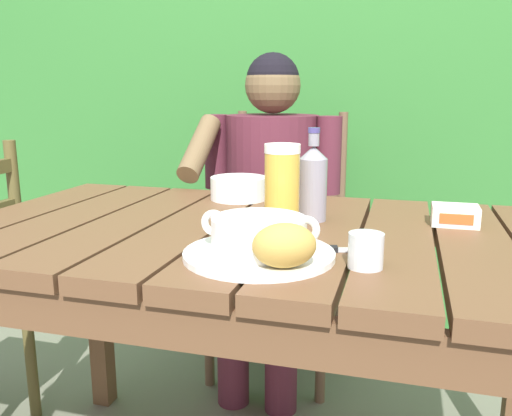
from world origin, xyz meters
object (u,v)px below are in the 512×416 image
(table_knife, at_px, (336,249))
(diner_bowl, at_px, (239,188))
(bread_roll, at_px, (284,245))
(butter_tub, at_px, (455,215))
(beer_glass, at_px, (282,185))
(serving_plate, at_px, (259,254))
(soup_bowl, at_px, (259,234))
(water_glass_small, at_px, (366,250))
(person_eating, at_px, (268,198))
(chair_near_diner, at_px, (282,244))
(beer_bottle, at_px, (313,182))

(table_knife, distance_m, diner_bowl, 0.54)
(bread_roll, height_order, butter_tub, bread_roll)
(beer_glass, distance_m, butter_tub, 0.40)
(serving_plate, relative_size, soup_bowl, 1.25)
(beer_glass, height_order, water_glass_small, beer_glass)
(person_eating, height_order, beer_glass, person_eating)
(person_eating, distance_m, butter_tub, 0.76)
(chair_near_diner, height_order, diner_bowl, chair_near_diner)
(beer_bottle, bearing_deg, serving_plate, -98.02)
(person_eating, bearing_deg, chair_near_diner, 89.17)
(person_eating, height_order, soup_bowl, person_eating)
(serving_plate, distance_m, butter_tub, 0.51)
(soup_bowl, height_order, water_glass_small, soup_bowl)
(serving_plate, bearing_deg, chair_near_diner, 100.70)
(soup_bowl, bearing_deg, water_glass_small, -1.66)
(beer_bottle, xyz_separation_m, diner_bowl, (-0.24, 0.19, -0.06))
(person_eating, height_order, bread_roll, person_eating)
(person_eating, bearing_deg, table_knife, -66.67)
(bread_roll, distance_m, water_glass_small, 0.15)
(soup_bowl, xyz_separation_m, butter_tub, (0.37, 0.36, -0.02))
(bread_roll, bearing_deg, beer_bottle, 93.02)
(chair_near_diner, bearing_deg, beer_glass, -77.12)
(diner_bowl, bearing_deg, beer_bottle, -38.18)
(diner_bowl, bearing_deg, table_knife, -52.26)
(serving_plate, xyz_separation_m, diner_bowl, (-0.20, 0.51, 0.03))
(water_glass_small, bearing_deg, diner_bowl, 127.55)
(beer_bottle, bearing_deg, chair_near_diner, 108.17)
(chair_near_diner, distance_m, person_eating, 0.30)
(serving_plate, bearing_deg, table_knife, 29.83)
(bread_roll, bearing_deg, butter_tub, 54.98)
(beer_bottle, xyz_separation_m, water_glass_small, (0.15, -0.32, -0.06))
(beer_glass, xyz_separation_m, diner_bowl, (-0.19, 0.26, -0.06))
(soup_bowl, bearing_deg, beer_glass, 93.22)
(chair_near_diner, xyz_separation_m, person_eating, (-0.00, -0.20, 0.22))
(serving_plate, xyz_separation_m, beer_bottle, (0.04, 0.31, 0.09))
(beer_bottle, height_order, diner_bowl, beer_bottle)
(chair_near_diner, xyz_separation_m, water_glass_small, (0.39, -1.06, 0.32))
(beer_bottle, distance_m, butter_tub, 0.33)
(bread_roll, relative_size, butter_tub, 1.30)
(bread_roll, distance_m, table_knife, 0.17)
(beer_bottle, bearing_deg, soup_bowl, -98.02)
(beer_glass, height_order, table_knife, beer_glass)
(person_eating, bearing_deg, beer_glass, -72.80)
(beer_glass, xyz_separation_m, beer_bottle, (0.06, 0.07, -0.00))
(person_eating, height_order, beer_bottle, person_eating)
(serving_plate, height_order, water_glass_small, water_glass_small)
(beer_bottle, xyz_separation_m, table_knife, (0.09, -0.24, -0.09))
(water_glass_small, distance_m, butter_tub, 0.40)
(beer_bottle, xyz_separation_m, butter_tub, (0.32, 0.04, -0.07))
(water_glass_small, bearing_deg, person_eating, 114.74)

